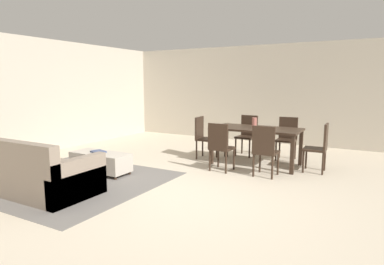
{
  "coord_description": "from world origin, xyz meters",
  "views": [
    {
      "loc": [
        2.49,
        -4.09,
        1.65
      ],
      "look_at": [
        -0.61,
        1.45,
        0.7
      ],
      "focal_mm": 30.84,
      "sensor_mm": 36.0,
      "label": 1
    }
  ],
  "objects_px": {
    "book_on_ottoman": "(98,152)",
    "vase_centerpiece": "(254,123)",
    "dining_table": "(256,132)",
    "dining_chair_head_west": "(203,135)",
    "dining_chair_near_right": "(265,148)",
    "couch": "(29,173)",
    "dining_chair_near_left": "(220,144)",
    "ottoman_table": "(101,161)",
    "dining_chair_far_left": "(247,133)",
    "dining_chair_far_right": "(287,136)",
    "dining_chair_head_east": "(320,145)"
  },
  "relations": [
    {
      "from": "dining_chair_near_left",
      "to": "dining_chair_near_right",
      "type": "distance_m",
      "value": 0.85
    },
    {
      "from": "dining_chair_head_east",
      "to": "ottoman_table",
      "type": "bearing_deg",
      "value": -149.82
    },
    {
      "from": "book_on_ottoman",
      "to": "dining_table",
      "type": "bearing_deg",
      "value": 41.42
    },
    {
      "from": "ottoman_table",
      "to": "book_on_ottoman",
      "type": "relative_size",
      "value": 4.38
    },
    {
      "from": "dining_chair_near_right",
      "to": "vase_centerpiece",
      "type": "height_order",
      "value": "vase_centerpiece"
    },
    {
      "from": "ottoman_table",
      "to": "book_on_ottoman",
      "type": "xyz_separation_m",
      "value": [
        -0.04,
        -0.01,
        0.18
      ]
    },
    {
      "from": "dining_chair_near_left",
      "to": "dining_chair_far_right",
      "type": "relative_size",
      "value": 1.0
    },
    {
      "from": "dining_chair_near_right",
      "to": "vase_centerpiece",
      "type": "relative_size",
      "value": 4.47
    },
    {
      "from": "couch",
      "to": "dining_chair_head_west",
      "type": "bearing_deg",
      "value": 68.59
    },
    {
      "from": "couch",
      "to": "dining_chair_far_right",
      "type": "height_order",
      "value": "dining_chair_far_right"
    },
    {
      "from": "vase_centerpiece",
      "to": "book_on_ottoman",
      "type": "bearing_deg",
      "value": -138.27
    },
    {
      "from": "dining_table",
      "to": "dining_chair_head_west",
      "type": "xyz_separation_m",
      "value": [
        -1.21,
        0.0,
        -0.15
      ]
    },
    {
      "from": "dining_table",
      "to": "book_on_ottoman",
      "type": "distance_m",
      "value": 3.11
    },
    {
      "from": "dining_chair_near_right",
      "to": "dining_chair_head_west",
      "type": "height_order",
      "value": "same"
    },
    {
      "from": "dining_chair_far_left",
      "to": "dining_chair_head_east",
      "type": "relative_size",
      "value": 1.0
    },
    {
      "from": "couch",
      "to": "dining_chair_near_left",
      "type": "xyz_separation_m",
      "value": [
        2.09,
        2.49,
        0.23
      ]
    },
    {
      "from": "dining_chair_near_right",
      "to": "vase_centerpiece",
      "type": "xyz_separation_m",
      "value": [
        -0.47,
        0.78,
        0.34
      ]
    },
    {
      "from": "ottoman_table",
      "to": "dining_chair_far_left",
      "type": "relative_size",
      "value": 1.24
    },
    {
      "from": "book_on_ottoman",
      "to": "vase_centerpiece",
      "type": "bearing_deg",
      "value": 41.73
    },
    {
      "from": "vase_centerpiece",
      "to": "ottoman_table",
      "type": "bearing_deg",
      "value": -137.98
    },
    {
      "from": "dining_chair_far_left",
      "to": "dining_chair_far_right",
      "type": "relative_size",
      "value": 1.0
    },
    {
      "from": "dining_chair_near_right",
      "to": "dining_chair_head_east",
      "type": "distance_m",
      "value": 1.13
    },
    {
      "from": "dining_chair_near_right",
      "to": "dining_chair_head_west",
      "type": "xyz_separation_m",
      "value": [
        -1.63,
        0.8,
        0.0
      ]
    },
    {
      "from": "book_on_ottoman",
      "to": "couch",
      "type": "bearing_deg",
      "value": -98.46
    },
    {
      "from": "dining_chair_head_east",
      "to": "dining_chair_far_left",
      "type": "bearing_deg",
      "value": 155.3
    },
    {
      "from": "couch",
      "to": "dining_chair_far_right",
      "type": "bearing_deg",
      "value": 54.45
    },
    {
      "from": "dining_chair_head_east",
      "to": "vase_centerpiece",
      "type": "height_order",
      "value": "vase_centerpiece"
    },
    {
      "from": "couch",
      "to": "ottoman_table",
      "type": "bearing_deg",
      "value": 80.01
    },
    {
      "from": "dining_chair_far_left",
      "to": "dining_chair_far_right",
      "type": "height_order",
      "value": "same"
    },
    {
      "from": "couch",
      "to": "ottoman_table",
      "type": "height_order",
      "value": "couch"
    },
    {
      "from": "ottoman_table",
      "to": "dining_chair_near_right",
      "type": "distance_m",
      "value": 3.0
    },
    {
      "from": "dining_chair_head_west",
      "to": "dining_chair_near_right",
      "type": "bearing_deg",
      "value": -26.06
    },
    {
      "from": "dining_chair_head_east",
      "to": "dining_chair_near_right",
      "type": "bearing_deg",
      "value": -134.93
    },
    {
      "from": "dining_chair_far_left",
      "to": "vase_centerpiece",
      "type": "height_order",
      "value": "vase_centerpiece"
    },
    {
      "from": "ottoman_table",
      "to": "dining_chair_far_left",
      "type": "bearing_deg",
      "value": 57.08
    },
    {
      "from": "dining_chair_near_left",
      "to": "ottoman_table",
      "type": "bearing_deg",
      "value": -147.22
    },
    {
      "from": "dining_table",
      "to": "dining_chair_near_left",
      "type": "xyz_separation_m",
      "value": [
        -0.42,
        -0.83,
        -0.15
      ]
    },
    {
      "from": "book_on_ottoman",
      "to": "dining_chair_far_left",
      "type": "bearing_deg",
      "value": 56.67
    },
    {
      "from": "dining_chair_near_right",
      "to": "dining_chair_far_left",
      "type": "distance_m",
      "value": 1.81
    },
    {
      "from": "dining_chair_near_left",
      "to": "couch",
      "type": "bearing_deg",
      "value": -130.08
    },
    {
      "from": "vase_centerpiece",
      "to": "dining_table",
      "type": "bearing_deg",
      "value": 17.18
    },
    {
      "from": "dining_chair_near_left",
      "to": "book_on_ottoman",
      "type": "xyz_separation_m",
      "value": [
        -1.9,
        -1.22,
        -0.12
      ]
    },
    {
      "from": "couch",
      "to": "dining_chair_head_west",
      "type": "distance_m",
      "value": 3.58
    },
    {
      "from": "dining_chair_head_east",
      "to": "couch",
      "type": "bearing_deg",
      "value": -138.32
    },
    {
      "from": "dining_chair_head_west",
      "to": "book_on_ottoman",
      "type": "distance_m",
      "value": 2.34
    },
    {
      "from": "dining_chair_head_west",
      "to": "couch",
      "type": "bearing_deg",
      "value": -111.41
    },
    {
      "from": "couch",
      "to": "dining_chair_near_right",
      "type": "relative_size",
      "value": 2.35
    },
    {
      "from": "dining_table",
      "to": "book_on_ottoman",
      "type": "xyz_separation_m",
      "value": [
        -2.32,
        -2.05,
        -0.27
      ]
    },
    {
      "from": "vase_centerpiece",
      "to": "dining_chair_near_left",
      "type": "bearing_deg",
      "value": -114.83
    },
    {
      "from": "dining_table",
      "to": "dining_chair_near_left",
      "type": "relative_size",
      "value": 1.9
    }
  ]
}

